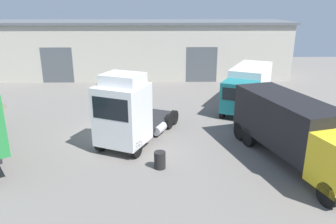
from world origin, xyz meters
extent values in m
plane|color=slate|center=(0.00, 0.00, 0.00)|extent=(60.00, 60.00, 0.00)
cube|color=#B7B2A3|center=(0.00, 17.36, 2.87)|extent=(33.56, 6.71, 5.75)
cube|color=#565B60|center=(0.00, 17.36, 5.87)|extent=(34.06, 7.21, 0.25)
cube|color=#4C5156|center=(-7.38, 14.03, 1.80)|extent=(3.20, 0.08, 3.60)
cube|color=#4C5156|center=(7.38, 14.03, 1.80)|extent=(3.20, 0.08, 3.60)
cube|color=silver|center=(1.10, -2.41, 2.10)|extent=(3.26, 3.21, 3.25)
cube|color=silver|center=(1.18, -2.23, 4.01)|extent=(2.60, 2.39, 0.60)
cube|color=black|center=(0.63, -3.48, 2.76)|extent=(1.95, 0.93, 1.17)
cube|color=#232326|center=(2.44, 0.59, 0.60)|extent=(3.52, 4.62, 0.24)
cylinder|color=#B2B2B7|center=(3.11, -0.36, 0.43)|extent=(0.96, 1.23, 0.56)
cylinder|color=black|center=(1.87, -3.40, 0.48)|extent=(0.66, 1.00, 0.96)
cylinder|color=black|center=(-0.15, -2.51, 0.48)|extent=(0.66, 1.00, 0.96)
cylinder|color=black|center=(3.72, 0.77, 0.48)|extent=(0.66, 1.00, 0.96)
cylinder|color=black|center=(1.71, 1.66, 0.48)|extent=(0.66, 1.00, 0.96)
cylinder|color=black|center=(4.08, 1.59, 0.48)|extent=(0.66, 1.00, 0.96)
cylinder|color=black|center=(2.07, 2.49, 0.48)|extent=(0.66, 1.00, 0.96)
cube|color=black|center=(9.71, -3.32, 2.03)|extent=(4.07, 6.82, 2.50)
cylinder|color=black|center=(9.97, -8.04, 0.53)|extent=(0.58, 1.10, 1.06)
cylinder|color=black|center=(10.27, -1.49, 0.53)|extent=(0.58, 1.10, 1.06)
cylinder|color=black|center=(8.25, -2.07, 0.53)|extent=(0.58, 1.10, 1.06)
cylinder|color=black|center=(10.00, -0.53, 0.53)|extent=(0.58, 1.10, 1.06)
cylinder|color=black|center=(7.98, -1.11, 0.53)|extent=(0.58, 1.10, 1.06)
cube|color=#197075|center=(8.77, 2.73, 1.55)|extent=(2.99, 2.77, 2.20)
cube|color=black|center=(8.36, 1.91, 1.95)|extent=(1.84, 0.97, 0.88)
cube|color=silver|center=(10.35, 5.93, 1.94)|extent=(4.47, 5.75, 2.47)
cylinder|color=black|center=(9.51, 1.87, 0.45)|extent=(0.67, 0.95, 0.91)
cylinder|color=black|center=(7.63, 2.80, 0.45)|extent=(0.67, 0.95, 0.91)
cylinder|color=black|center=(11.74, 6.37, 0.45)|extent=(0.67, 0.95, 0.91)
cylinder|color=black|center=(9.86, 7.31, 0.45)|extent=(0.67, 0.95, 0.91)
cylinder|color=black|center=(12.19, 7.27, 0.45)|extent=(0.67, 0.95, 0.91)
cylinder|color=black|center=(10.31, 8.20, 0.45)|extent=(0.67, 0.95, 0.91)
cylinder|color=black|center=(3.14, -4.67, 0.44)|extent=(0.58, 0.58, 0.88)
camera|label=1|loc=(3.24, -19.37, 7.92)|focal=35.00mm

